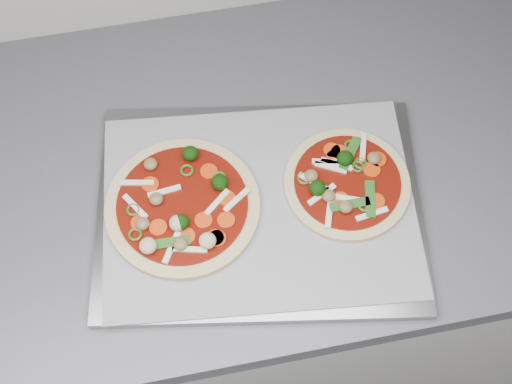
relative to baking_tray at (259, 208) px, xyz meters
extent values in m
cube|color=gray|center=(0.00, 0.00, 0.00)|extent=(0.51, 0.41, 0.02)
cube|color=gray|center=(0.00, 0.00, 0.01)|extent=(0.48, 0.37, 0.00)
cylinder|color=#D8C386|center=(-0.11, 0.01, 0.02)|extent=(0.27, 0.27, 0.01)
cylinder|color=maroon|center=(-0.11, 0.01, 0.02)|extent=(0.23, 0.23, 0.00)
cylinder|color=#D8490E|center=(-0.04, 0.01, 0.03)|extent=(0.03, 0.03, 0.00)
ellipsoid|color=#103709|center=(-0.08, 0.09, 0.04)|extent=(0.03, 0.03, 0.02)
cylinder|color=#D8490E|center=(-0.06, 0.06, 0.03)|extent=(0.03, 0.03, 0.00)
cube|color=white|center=(-0.17, 0.02, 0.03)|extent=(0.03, 0.04, 0.00)
ellipsoid|color=olive|center=(-0.17, -0.01, 0.03)|extent=(0.02, 0.02, 0.01)
cylinder|color=#D8490E|center=(-0.15, 0.05, 0.03)|extent=(0.03, 0.03, 0.00)
cylinder|color=#D8490E|center=(-0.05, -0.02, 0.03)|extent=(0.03, 0.03, 0.00)
ellipsoid|color=beige|center=(-0.16, -0.04, 0.04)|extent=(0.02, 0.02, 0.02)
cube|color=white|center=(-0.03, 0.00, 0.03)|extent=(0.04, 0.03, 0.00)
ellipsoid|color=olive|center=(-0.14, 0.08, 0.03)|extent=(0.02, 0.02, 0.01)
ellipsoid|color=#103709|center=(-0.05, 0.03, 0.04)|extent=(0.02, 0.02, 0.02)
ellipsoid|color=olive|center=(-0.14, 0.03, 0.03)|extent=(0.03, 0.03, 0.01)
cylinder|color=#D8490E|center=(-0.17, 0.00, 0.03)|extent=(0.03, 0.03, 0.00)
torus|color=#344C15|center=(-0.18, -0.02, 0.03)|extent=(0.03, 0.03, 0.00)
cylinder|color=#D8490E|center=(-0.11, -0.04, 0.03)|extent=(0.03, 0.03, 0.00)
cube|color=white|center=(-0.13, 0.04, 0.03)|extent=(0.05, 0.01, 0.00)
cube|color=white|center=(-0.11, -0.06, 0.03)|extent=(0.05, 0.02, 0.00)
cube|color=white|center=(-0.17, 0.06, 0.03)|extent=(0.05, 0.02, 0.00)
cylinder|color=#D8490E|center=(-0.07, -0.05, 0.03)|extent=(0.03, 0.03, 0.00)
ellipsoid|color=#103709|center=(-0.11, -0.02, 0.04)|extent=(0.03, 0.03, 0.02)
torus|color=#344C15|center=(-0.18, 0.02, 0.03)|extent=(0.03, 0.03, 0.00)
cylinder|color=#D8490E|center=(-0.08, -0.02, 0.03)|extent=(0.03, 0.03, 0.00)
ellipsoid|color=beige|center=(-0.08, -0.05, 0.04)|extent=(0.03, 0.03, 0.02)
cylinder|color=#D8490E|center=(-0.15, -0.02, 0.03)|extent=(0.04, 0.04, 0.00)
cube|color=#316B25|center=(-0.13, -0.04, 0.03)|extent=(0.06, 0.02, 0.00)
torus|color=#344C15|center=(-0.05, 0.04, 0.03)|extent=(0.02, 0.02, 0.00)
cube|color=white|center=(-0.13, -0.05, 0.03)|extent=(0.03, 0.05, 0.00)
torus|color=#344C15|center=(-0.09, 0.07, 0.03)|extent=(0.02, 0.02, 0.00)
ellipsoid|color=olive|center=(-0.12, -0.05, 0.03)|extent=(0.03, 0.03, 0.01)
ellipsoid|color=beige|center=(-0.12, -0.02, 0.04)|extent=(0.03, 0.03, 0.02)
cube|color=white|center=(-0.06, 0.01, 0.03)|extent=(0.04, 0.04, 0.00)
cylinder|color=#D8490E|center=(-0.07, -0.05, 0.03)|extent=(0.03, 0.03, 0.00)
cylinder|color=#D8C386|center=(0.13, 0.01, 0.01)|extent=(0.25, 0.25, 0.01)
cylinder|color=maroon|center=(0.13, 0.01, 0.02)|extent=(0.21, 0.21, 0.00)
cylinder|color=#D8490E|center=(0.18, 0.03, 0.02)|extent=(0.04, 0.04, 0.00)
cube|color=white|center=(0.08, 0.01, 0.03)|extent=(0.04, 0.04, 0.00)
torus|color=#344C15|center=(0.07, 0.02, 0.03)|extent=(0.03, 0.03, 0.00)
cylinder|color=#D8490E|center=(0.12, 0.05, 0.02)|extent=(0.03, 0.03, 0.00)
torus|color=#344C15|center=(0.16, 0.03, 0.03)|extent=(0.03, 0.03, 0.00)
cylinder|color=#D8490E|center=(0.11, -0.02, 0.02)|extent=(0.03, 0.03, 0.00)
cube|color=white|center=(0.12, -0.02, 0.03)|extent=(0.05, 0.02, 0.00)
cylinder|color=#D8490E|center=(0.13, 0.05, 0.02)|extent=(0.03, 0.03, 0.00)
cube|color=white|center=(0.17, 0.06, 0.03)|extent=(0.02, 0.05, 0.00)
ellipsoid|color=#103709|center=(0.08, 0.00, 0.03)|extent=(0.03, 0.03, 0.02)
torus|color=#344C15|center=(0.14, -0.04, 0.03)|extent=(0.02, 0.02, 0.00)
cube|color=white|center=(0.09, -0.04, 0.03)|extent=(0.02, 0.05, 0.00)
cylinder|color=#D8490E|center=(0.12, 0.06, 0.02)|extent=(0.03, 0.03, 0.00)
cube|color=white|center=(0.11, 0.03, 0.03)|extent=(0.05, 0.03, 0.00)
cube|color=#316B25|center=(0.14, 0.05, 0.03)|extent=(0.05, 0.06, 0.00)
cube|color=#316B25|center=(0.15, -0.03, 0.03)|extent=(0.03, 0.06, 0.00)
ellipsoid|color=olive|center=(0.08, 0.02, 0.03)|extent=(0.02, 0.02, 0.01)
cylinder|color=#D8490E|center=(0.16, -0.03, 0.02)|extent=(0.03, 0.03, 0.00)
ellipsoid|color=olive|center=(0.10, -0.01, 0.03)|extent=(0.03, 0.03, 0.01)
torus|color=#344C15|center=(0.15, 0.06, 0.03)|extent=(0.02, 0.02, 0.00)
cube|color=#316B25|center=(0.12, -0.03, 0.03)|extent=(0.06, 0.01, 0.00)
cylinder|color=#D8490E|center=(0.17, 0.02, 0.02)|extent=(0.03, 0.03, 0.00)
cube|color=white|center=(0.15, -0.05, 0.03)|extent=(0.05, 0.02, 0.00)
cube|color=white|center=(0.11, 0.04, 0.03)|extent=(0.05, 0.02, 0.00)
cube|color=white|center=(0.12, 0.04, 0.03)|extent=(0.05, 0.03, 0.00)
ellipsoid|color=olive|center=(0.18, 0.03, 0.03)|extent=(0.02, 0.02, 0.01)
cube|color=white|center=(0.09, -0.01, 0.03)|extent=(0.05, 0.03, 0.00)
ellipsoid|color=olive|center=(0.12, -0.04, 0.03)|extent=(0.02, 0.02, 0.01)
ellipsoid|color=#103709|center=(0.13, 0.04, 0.03)|extent=(0.03, 0.03, 0.02)
torus|color=#344C15|center=(0.15, 0.03, 0.03)|extent=(0.02, 0.02, 0.00)
camera|label=1|loc=(-0.09, -0.44, 0.92)|focal=50.00mm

